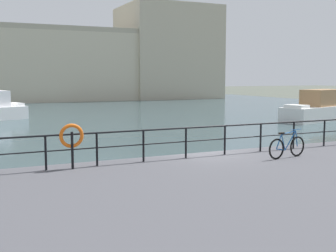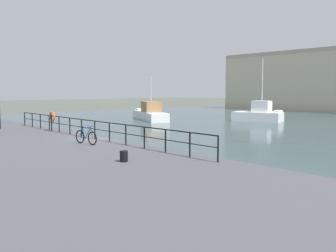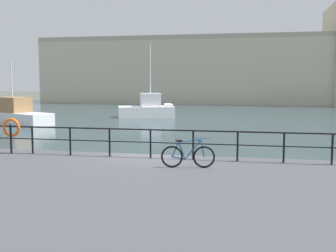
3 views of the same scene
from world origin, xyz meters
The scene contains 7 objects.
ground_plane centered at (0.00, 0.00, 0.00)m, with size 240.00×240.00×0.00m, color #4C5147.
water_basin centered at (0.00, 30.20, 0.01)m, with size 80.00×60.00×0.01m, color #33474C.
harbor_building centered at (6.55, 52.80, 5.69)m, with size 60.05×12.72×14.95m.
moored_harbor_tender centered at (18.70, 13.30, 0.95)m, with size 10.07×4.84×2.53m.
quay_railing centered at (-0.57, -0.75, 1.52)m, with size 20.67×0.07×1.08m.
parked_bicycle centered at (1.84, -2.22, 1.18)m, with size 1.76×0.32×0.98m.
life_ring_stand centered at (-5.35, -0.87, 1.76)m, with size 0.75×0.16×1.40m.
Camera 1 is at (-8.21, -14.07, 3.62)m, focal length 46.66 mm.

